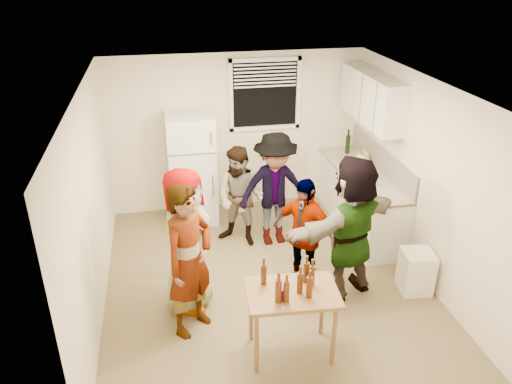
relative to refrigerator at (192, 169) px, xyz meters
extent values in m
cube|color=white|center=(0.00, 0.00, 0.00)|extent=(0.70, 0.70, 1.70)
cube|color=white|center=(2.45, -0.73, -0.42)|extent=(0.60, 2.20, 0.86)
cube|color=#C0B297|center=(2.45, -0.73, 0.03)|extent=(0.64, 2.22, 0.04)
cube|color=#B9B3AA|center=(2.74, -0.73, 0.23)|extent=(0.03, 2.20, 0.36)
cube|color=white|center=(2.58, -0.53, 1.10)|extent=(0.34, 1.60, 0.70)
cylinder|color=white|center=(2.43, -0.67, 0.05)|extent=(0.11, 0.11, 0.23)
cylinder|color=black|center=(2.50, 0.04, 0.05)|extent=(0.07, 0.07, 0.29)
cylinder|color=#47230C|center=(2.35, -1.25, 0.05)|extent=(0.07, 0.07, 0.25)
cylinder|color=#2055AD|center=(2.19, -1.54, 0.05)|extent=(0.10, 0.10, 0.13)
cube|color=#DBD552|center=(2.67, -0.34, 0.13)|extent=(0.02, 0.19, 0.16)
cube|color=white|center=(2.53, -2.42, -0.60)|extent=(0.41, 0.41, 0.54)
cylinder|color=#47230C|center=(0.56, -3.29, -0.07)|extent=(0.07, 0.07, 0.25)
cylinder|color=maroon|center=(0.60, -3.24, -0.07)|extent=(0.08, 0.08, 0.11)
imported|color=gray|center=(-0.24, -2.16, -0.85)|extent=(1.95, 1.46, 0.56)
imported|color=#141933|center=(-0.23, -2.58, -0.85)|extent=(1.68, 1.71, 0.42)
imported|color=brown|center=(0.60, -0.88, -0.85)|extent=(1.41, 1.61, 0.55)
imported|color=#3B3B40|center=(1.08, -0.94, -0.85)|extent=(1.19, 1.73, 0.62)
imported|color=black|center=(1.18, -2.04, -0.85)|extent=(1.66, 1.64, 0.36)
imported|color=#B95C39|center=(1.68, -2.30, -0.85)|extent=(2.29, 2.35, 0.53)
camera|label=1|loc=(-0.40, -7.06, 2.96)|focal=35.00mm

